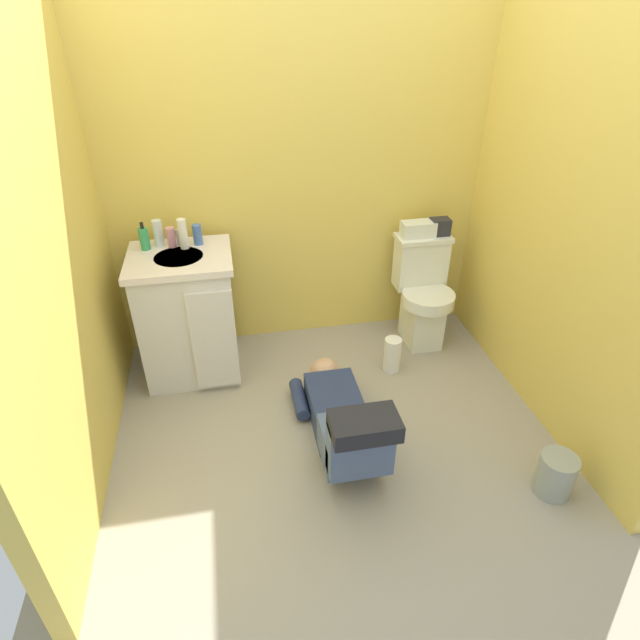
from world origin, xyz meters
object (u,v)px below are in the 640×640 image
soap_dispenser (144,238)px  bottle_clear (158,233)px  bottle_pink (171,237)px  trash_can (555,475)px  toilet (423,293)px  person_plumber (343,420)px  tissue_box (418,229)px  bottle_blue (197,235)px  toiletry_bag (440,227)px  vanity_cabinet (189,315)px  faucet (178,237)px  paper_towel_roll (392,355)px  bottle_white (183,234)px

soap_dispenser → bottle_clear: size_ratio=1.04×
soap_dispenser → bottle_pink: soap_dispenser is taller
trash_can → bottle_pink: bearing=140.1°
toilet → person_plumber: size_ratio=0.70×
tissue_box → bottle_blue: bottle_blue is taller
toiletry_bag → bottle_pink: (-1.70, -0.02, 0.07)m
vanity_cabinet → tissue_box: tissue_box is taller
faucet → trash_can: (1.74, -1.50, -0.76)m
tissue_box → paper_towel_roll: tissue_box is taller
bottle_blue → tissue_box: bearing=0.6°
tissue_box → bottle_clear: bottle_clear is taller
toiletry_bag → paper_towel_roll: toiletry_bag is taller
vanity_cabinet → faucet: (-0.00, 0.15, 0.45)m
faucet → soap_dispenser: 0.19m
faucet → trash_can: size_ratio=0.44×
bottle_clear → bottle_pink: size_ratio=1.34×
paper_towel_roll → soap_dispenser: bearing=165.3°
vanity_cabinet → bottle_white: bottle_white is taller
person_plumber → paper_towel_roll: size_ratio=4.51×
soap_dispenser → bottle_white: size_ratio=0.93×
person_plumber → bottle_clear: bottle_clear is taller
toiletry_bag → faucet: bearing=-179.7°
person_plumber → toiletry_bag: toiletry_bag is taller
vanity_cabinet → toilet: bearing=2.4°
bottle_white → bottle_blue: 0.09m
bottle_clear → trash_can: 2.51m
faucet → toilet: bearing=-3.0°
soap_dispenser → paper_towel_roll: size_ratio=0.70×
vanity_cabinet → bottle_pink: (-0.04, 0.13, 0.46)m
bottle_pink → soap_dispenser: bearing=-177.1°
toiletry_bag → toilet: bearing=-139.2°
bottle_pink → paper_towel_roll: 1.55m
person_plumber → bottle_pink: (-0.83, 0.97, 0.70)m
bottle_clear → paper_towel_roll: size_ratio=0.67×
toiletry_bag → paper_towel_roll: size_ratio=0.52×
faucet → paper_towel_roll: faucet is taller
bottle_clear → tissue_box: bearing=-0.2°
vanity_cabinet → toiletry_bag: size_ratio=6.61×
bottle_white → paper_towel_roll: bearing=-16.1°
bottle_blue → paper_towel_roll: bottle_blue is taller
bottle_clear → bottle_white: bearing=-22.6°
tissue_box → trash_can: bearing=-81.6°
vanity_cabinet → bottle_blue: bottle_blue is taller
vanity_cabinet → paper_towel_roll: size_ratio=3.47×
bottle_blue → trash_can: (1.62, -1.49, -0.77)m
toiletry_bag → bottle_blue: 1.55m
person_plumber → bottle_blue: (-0.68, 0.98, 0.70)m
toilet → bottle_white: 1.62m
toilet → bottle_blue: bearing=177.0°
toilet → bottle_blue: 1.54m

